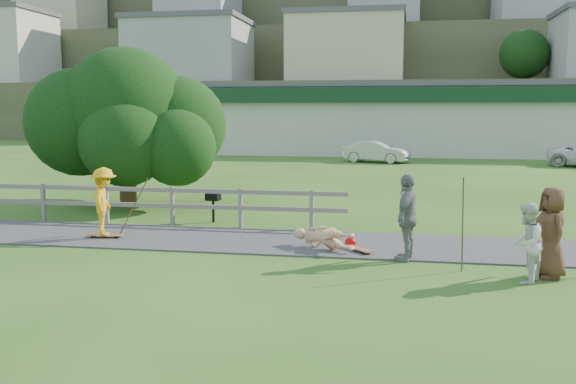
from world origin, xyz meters
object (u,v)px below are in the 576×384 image
Objects in this scene: skater_fallen at (324,238)px; spectator_c at (551,233)px; bbq at (213,208)px; skater_rider at (104,205)px; car_silver at (376,152)px; tree at (127,145)px; spectator_b at (407,217)px; spectator_a at (527,243)px.

spectator_c is (4.66, -1.63, 0.60)m from skater_fallen.
skater_rider is at bearing -116.42° from bbq.
tree is (-7.55, -19.35, 1.40)m from car_silver.
spectator_c is 9.58m from bbq.
spectator_b is at bearing -25.74° from bbq.
spectator_c is 0.45× the size of car_silver.
spectator_b reaches higher than skater_fallen.
skater_rider is 25.48m from car_silver.
spectator_c is at bearing -31.45° from tree.
spectator_a is at bearing -155.20° from car_silver.
skater_rider is at bearing -78.58° from spectator_a.
tree is 8.16× the size of bbq.
spectator_c is (2.76, -0.96, -0.05)m from spectator_b.
skater_fallen is 0.91× the size of spectator_c.
bbq is (-3.72, -22.00, -0.24)m from car_silver.
spectator_c is 27.16m from car_silver.
spectator_a is 0.81× the size of spectator_b.
spectator_c reaches higher than car_silver.
spectator_b is (1.90, -0.67, 0.65)m from skater_fallen.
spectator_b is (7.53, -0.98, 0.09)m from skater_rider.
spectator_b is at bearing -115.63° from skater_rider.
spectator_c is 2.12× the size of bbq.
skater_fallen is at bearing -94.90° from spectator_b.
car_silver is at bearing 89.20° from bbq.
bbq is (-3.64, 3.14, 0.13)m from skater_fallen.
bbq is at bearing 80.60° from skater_fallen.
spectator_b is 0.28× the size of tree.
skater_fallen is at bearing -32.04° from bbq.
spectator_a is 0.85× the size of spectator_c.
car_silver reaches higher than bbq.
car_silver is at bearing -161.52° from spectator_b.
spectator_a is (4.13, -2.10, 0.47)m from skater_fallen.
spectator_b is at bearing -159.61° from car_silver.
spectator_b reaches higher than skater_rider.
bbq reaches higher than skater_fallen.
bbq is (-5.54, 3.81, -0.53)m from spectator_b.
spectator_b is (-2.22, 1.44, 0.18)m from spectator_a.
tree is at bearing 0.28° from skater_rider.
tree is at bearing -110.15° from spectator_b.
bbq is at bearing -110.08° from spectator_b.
skater_rider is 0.96× the size of spectator_c.
spectator_a is 1.81× the size of bbq.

